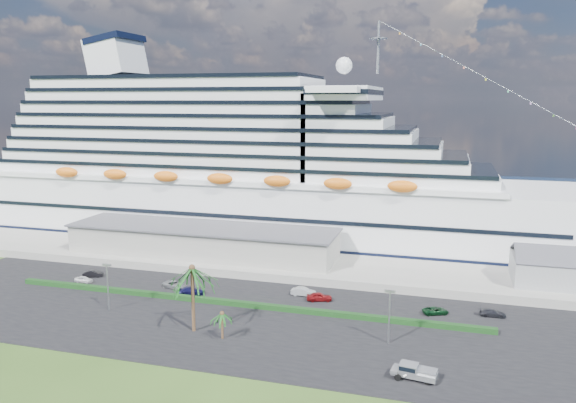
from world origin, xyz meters
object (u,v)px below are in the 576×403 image
(parked_car_3, at_px, (191,291))
(boat_trailer, at_px, (416,370))
(cruise_ship, at_px, (253,175))
(pickup_truck, at_px, (414,371))

(parked_car_3, xyz_separation_m, boat_trailer, (42.42, -20.85, 0.33))
(parked_car_3, distance_m, boat_trailer, 47.27)
(cruise_ship, distance_m, parked_car_3, 47.72)
(cruise_ship, bearing_deg, boat_trailer, -54.89)
(cruise_ship, height_order, boat_trailer, cruise_ship)
(pickup_truck, height_order, boat_trailer, pickup_truck)
(parked_car_3, height_order, pickup_truck, pickup_truck)
(cruise_ship, distance_m, boat_trailer, 81.80)
(parked_car_3, bearing_deg, pickup_truck, -135.36)
(cruise_ship, distance_m, pickup_truck, 81.98)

